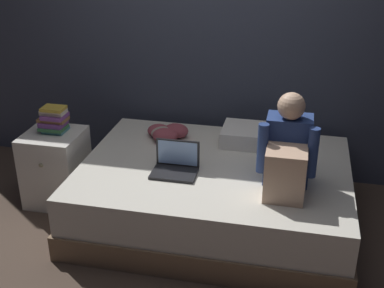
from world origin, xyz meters
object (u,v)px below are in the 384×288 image
laptop (176,165)px  book_stack (54,120)px  person_sitting (287,154)px  clothes_pile (166,133)px  pillow (257,136)px  bed (214,193)px  nightstand (56,167)px

laptop → book_stack: 1.07m
person_sitting → clothes_pile: 1.18m
pillow → bed: bearing=-120.4°
nightstand → book_stack: (0.01, 0.04, 0.40)m
bed → laptop: (-0.26, -0.16, 0.29)m
nightstand → laptop: (1.04, -0.18, 0.23)m
nightstand → pillow: size_ratio=1.07×
nightstand → person_sitting: person_sitting is taller
book_stack → clothes_pile: book_stack is taller
nightstand → clothes_pile: nightstand is taller
nightstand → clothes_pile: 0.93m
bed → person_sitting: (0.52, -0.22, 0.49)m
person_sitting → clothes_pile: size_ratio=1.93×
pillow → book_stack: size_ratio=2.56×
pillow → book_stack: 1.61m
person_sitting → book_stack: 1.83m
bed → nightstand: bearing=179.1°
pillow → nightstand: bearing=-164.6°
laptop → pillow: size_ratio=0.57×
book_stack → clothes_pile: size_ratio=0.65×
bed → pillow: bearing=59.6°
book_stack → bed: bearing=-2.8°
bed → nightstand: (-1.30, 0.02, 0.06)m
pillow → book_stack: bearing=-166.1°
bed → clothes_pile: 0.68m
nightstand → book_stack: 0.40m
person_sitting → bed: bearing=157.2°
book_stack → person_sitting: bearing=-8.9°
bed → nightstand: 1.30m
laptop → pillow: 0.80m
book_stack → clothes_pile: (0.82, 0.32, -0.17)m
laptop → person_sitting: bearing=-4.1°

